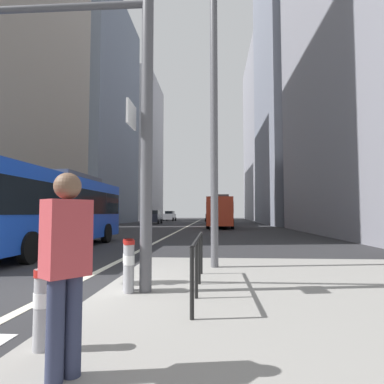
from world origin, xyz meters
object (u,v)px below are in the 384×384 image
street_lamp_post (214,76)px  bollard_right (129,264)px  city_bus_red_receding (220,210)px  car_oncoming_far (154,217)px  traffic_signal_gantry (58,82)px  car_receding_far (217,217)px  car_oncoming_mid (170,216)px  bollard_back (128,262)px  city_bus_blue_oncoming (51,207)px  bollard_left (43,305)px  pedestrian_waiting (66,262)px  car_receding_near (211,216)px

street_lamp_post → bollard_right: (-1.53, -2.93, -4.62)m
city_bus_red_receding → car_oncoming_far: bearing=131.0°
traffic_signal_gantry → car_receding_far: bearing=85.4°
car_oncoming_far → car_oncoming_mid: bearing=90.1°
bollard_right → car_receding_far: bearing=87.4°
car_oncoming_far → bollard_back: car_oncoming_far is taller
city_bus_blue_oncoming → car_receding_far: bearing=77.9°
city_bus_red_receding → traffic_signal_gantry: traffic_signal_gantry is taller
street_lamp_post → bollard_left: 7.37m
car_receding_far → pedestrian_waiting: (-1.71, -44.98, 0.16)m
car_receding_far → car_oncoming_far: (-9.02, -0.71, 0.00)m
car_receding_near → street_lamp_post: size_ratio=0.58×
pedestrian_waiting → car_oncoming_far: bearing=99.4°
street_lamp_post → car_receding_near: bearing=90.7°
bollard_back → pedestrian_waiting: 3.31m
traffic_signal_gantry → street_lamp_post: (2.99, 2.83, 1.22)m
car_receding_near → pedestrian_waiting: (-0.68, -57.82, 0.15)m
city_bus_red_receding → pedestrian_waiting: (-1.98, -33.57, -0.69)m
car_oncoming_mid → bollard_right: bearing=-83.1°
city_bus_blue_oncoming → bollard_left: size_ratio=13.81×
bollard_left → bollard_right: (0.27, 2.48, 0.05)m
car_oncoming_mid → street_lamp_post: bearing=-81.2°
city_bus_blue_oncoming → car_oncoming_mid: size_ratio=2.54×
street_lamp_post → bollard_back: size_ratio=8.51×
bollard_right → street_lamp_post: bearing=62.4°
city_bus_blue_oncoming → bollard_back: city_bus_blue_oncoming is taller
car_receding_near → car_oncoming_far: bearing=-120.5°
car_receding_near → pedestrian_waiting: car_receding_near is taller
car_oncoming_mid → bollard_back: car_oncoming_mid is taller
traffic_signal_gantry → bollard_right: size_ratio=6.43×
city_bus_blue_oncoming → car_oncoming_far: city_bus_blue_oncoming is taller
car_receding_far → street_lamp_post: 39.23m
street_lamp_post → city_bus_blue_oncoming: bearing=145.0°
city_bus_blue_oncoming → bollard_right: city_bus_blue_oncoming is taller
traffic_signal_gantry → street_lamp_post: bearing=43.4°
car_oncoming_mid → traffic_signal_gantry: traffic_signal_gantry is taller
car_oncoming_mid → city_bus_blue_oncoming: bearing=-88.0°
car_oncoming_mid → street_lamp_post: (8.66, -55.89, 4.29)m
car_receding_far → traffic_signal_gantry: 42.07m
city_bus_red_receding → bollard_right: size_ratio=12.44×
city_bus_blue_oncoming → street_lamp_post: bearing=-35.0°
street_lamp_post → bollard_left: (-1.81, -5.41, -4.67)m
bollard_back → pedestrian_waiting: pedestrian_waiting is taller
bollard_right → pedestrian_waiting: size_ratio=0.52×
car_receding_far → bollard_right: size_ratio=4.38×
car_oncoming_far → traffic_signal_gantry: 41.61m
car_receding_near → bollard_right: size_ratio=4.94×
city_bus_red_receding → traffic_signal_gantry: bearing=-96.9°
city_bus_red_receding → pedestrian_waiting: city_bus_red_receding is taller
car_receding_near → car_receding_far: 12.88m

